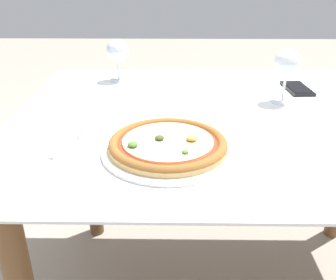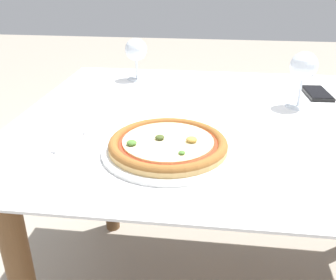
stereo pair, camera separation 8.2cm
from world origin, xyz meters
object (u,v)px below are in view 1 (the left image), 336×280
object	(u,v)px
pizza_plate	(168,145)
wine_glass_far_right	(287,64)
cell_phone	(297,88)
dining_table	(237,143)
wine_glass_far_left	(118,52)
fork	(70,141)

from	to	relation	value
pizza_plate	wine_glass_far_right	distance (m)	0.49
wine_glass_far_right	cell_phone	distance (m)	0.18
dining_table	wine_glass_far_right	bearing A→B (deg)	37.16
wine_glass_far_left	cell_phone	world-z (taller)	wine_glass_far_left
wine_glass_far_right	cell_phone	bearing A→B (deg)	56.47
wine_glass_far_left	cell_phone	distance (m)	0.62
dining_table	pizza_plate	size ratio (longest dim) A/B	4.27
fork	cell_phone	distance (m)	0.77
fork	cell_phone	xyz separation A→B (m)	(0.65, 0.41, 0.00)
fork	wine_glass_far_left	world-z (taller)	wine_glass_far_left
fork	wine_glass_far_right	bearing A→B (deg)	26.46
fork	wine_glass_far_left	size ratio (longest dim) A/B	1.15
dining_table	fork	world-z (taller)	fork
cell_phone	wine_glass_far_right	bearing A→B (deg)	-123.53
pizza_plate	cell_phone	world-z (taller)	pizza_plate
dining_table	wine_glass_far_left	world-z (taller)	wine_glass_far_left
dining_table	pizza_plate	bearing A→B (deg)	-131.08
dining_table	wine_glass_far_left	distance (m)	0.53
dining_table	cell_phone	world-z (taller)	cell_phone
cell_phone	pizza_plate	bearing A→B (deg)	-132.76
pizza_plate	fork	distance (m)	0.24
pizza_plate	wine_glass_far_right	xyz separation A→B (m)	(0.34, 0.33, 0.10)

